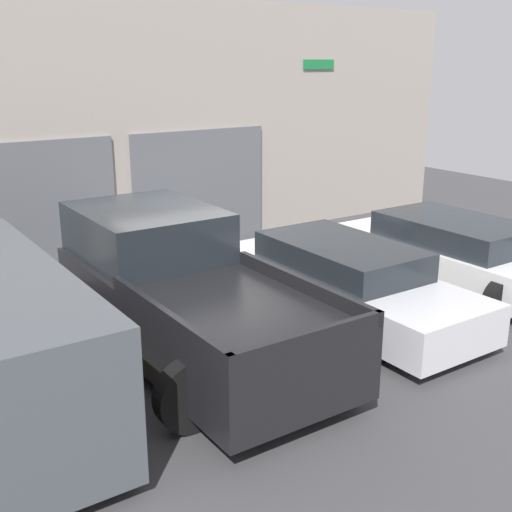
{
  "coord_description": "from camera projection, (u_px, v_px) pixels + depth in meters",
  "views": [
    {
      "loc": [
        -5.17,
        -9.19,
        3.92
      ],
      "look_at": [
        0.0,
        -1.56,
        1.1
      ],
      "focal_mm": 45.0,
      "sensor_mm": 36.0,
      "label": 1
    }
  ],
  "objects": [
    {
      "name": "parking_stripe_centre",
      "position": [
        275.0,
        334.0,
        9.56
      ],
      "size": [
        0.12,
        2.2,
        0.01
      ],
      "primitive_type": "cube",
      "color": "gold",
      "rests_on": "ground"
    },
    {
      "name": "shophouse_building",
      "position": [
        122.0,
        131.0,
        13.05
      ],
      "size": [
        17.63,
        0.68,
        5.15
      ],
      "color": "#9E9389",
      "rests_on": "ground"
    },
    {
      "name": "sedan_white",
      "position": [
        457.0,
        253.0,
        11.61
      ],
      "size": [
        2.27,
        4.8,
        1.19
      ],
      "color": "white",
      "rests_on": "ground"
    },
    {
      "name": "ground_plane",
      "position": [
        206.0,
        295.0,
        11.19
      ],
      "size": [
        28.0,
        28.0,
        0.0
      ],
      "primitive_type": "plane",
      "color": "#3D3D3F"
    },
    {
      "name": "parking_stripe_right",
      "position": [
        403.0,
        298.0,
        11.02
      ],
      "size": [
        0.12,
        2.2,
        0.01
      ],
      "primitive_type": "cube",
      "color": "gold",
      "rests_on": "ground"
    },
    {
      "name": "pickup_truck",
      "position": [
        182.0,
        292.0,
        8.83
      ],
      "size": [
        2.64,
        5.07,
        1.85
      ],
      "color": "black",
      "rests_on": "ground"
    },
    {
      "name": "parking_stripe_left",
      "position": [
        100.0,
        384.0,
        8.1
      ],
      "size": [
        0.12,
        2.2,
        0.01
      ],
      "primitive_type": "cube",
      "color": "gold",
      "rests_on": "ground"
    },
    {
      "name": "van_right",
      "position": [
        344.0,
        281.0,
        10.15
      ],
      "size": [
        2.18,
        4.77,
        1.19
      ],
      "color": "silver",
      "rests_on": "ground"
    },
    {
      "name": "parking_stripe_far_right",
      "position": [
        502.0,
        270.0,
        12.48
      ],
      "size": [
        0.12,
        2.2,
        0.01
      ],
      "primitive_type": "cube",
      "color": "gold",
      "rests_on": "ground"
    }
  ]
}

